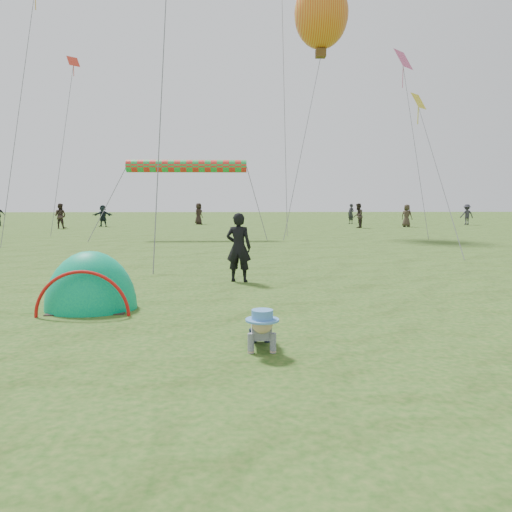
{
  "coord_description": "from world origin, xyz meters",
  "views": [
    {
      "loc": [
        0.34,
        -6.92,
        2.05
      ],
      "look_at": [
        0.62,
        2.19,
        1.0
      ],
      "focal_mm": 35.0,
      "sensor_mm": 36.0,
      "label": 1
    }
  ],
  "objects_px": {
    "popup_tent": "(92,309)",
    "standing_adult": "(239,247)",
    "balloon_kite": "(321,18)",
    "crawling_toddler": "(261,327)"
  },
  "relations": [
    {
      "from": "popup_tent",
      "to": "standing_adult",
      "type": "bearing_deg",
      "value": 45.31
    },
    {
      "from": "balloon_kite",
      "to": "crawling_toddler",
      "type": "bearing_deg",
      "value": -100.66
    },
    {
      "from": "crawling_toddler",
      "to": "standing_adult",
      "type": "bearing_deg",
      "value": 93.17
    },
    {
      "from": "crawling_toddler",
      "to": "standing_adult",
      "type": "height_order",
      "value": "standing_adult"
    },
    {
      "from": "crawling_toddler",
      "to": "popup_tent",
      "type": "height_order",
      "value": "popup_tent"
    },
    {
      "from": "crawling_toddler",
      "to": "popup_tent",
      "type": "relative_size",
      "value": 0.37
    },
    {
      "from": "standing_adult",
      "to": "balloon_kite",
      "type": "bearing_deg",
      "value": -93.56
    },
    {
      "from": "crawling_toddler",
      "to": "standing_adult",
      "type": "xyz_separation_m",
      "value": [
        -0.34,
        5.64,
        0.54
      ]
    },
    {
      "from": "popup_tent",
      "to": "crawling_toddler",
      "type": "bearing_deg",
      "value": -42.91
    },
    {
      "from": "popup_tent",
      "to": "standing_adult",
      "type": "height_order",
      "value": "standing_adult"
    }
  ]
}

